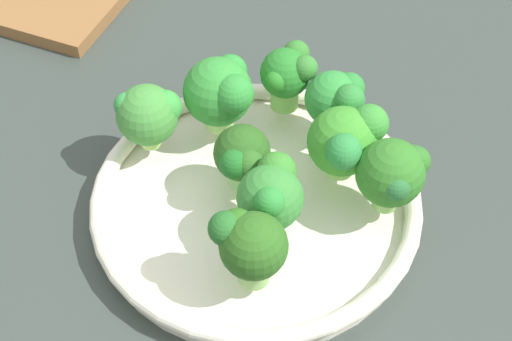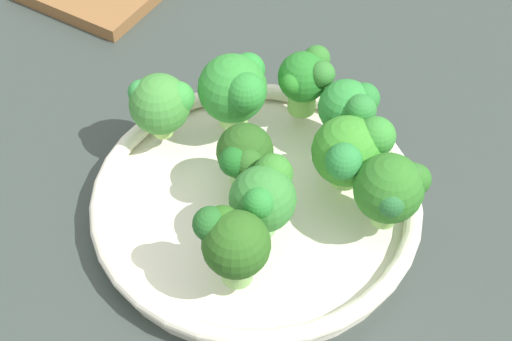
% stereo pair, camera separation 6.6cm
% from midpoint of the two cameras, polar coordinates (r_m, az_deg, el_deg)
% --- Properties ---
extents(ground_plane, '(1.30, 1.30, 0.03)m').
position_cam_midpoint_polar(ground_plane, '(0.71, -0.39, -4.22)').
color(ground_plane, '#353E39').
extents(bowl, '(0.29, 0.29, 0.03)m').
position_cam_midpoint_polar(bowl, '(0.70, 2.72, -2.54)').
color(bowl, '#EEE7CE').
rests_on(bowl, ground_plane).
extents(broccoli_floret_0, '(0.07, 0.06, 0.07)m').
position_cam_midpoint_polar(broccoli_floret_0, '(0.67, 9.70, 1.25)').
color(broccoli_floret_0, '#9BD869').
rests_on(broccoli_floret_0, bowl).
extents(broccoli_floret_1, '(0.06, 0.05, 0.06)m').
position_cam_midpoint_polar(broccoli_floret_1, '(0.73, 6.23, 6.63)').
color(broccoli_floret_1, '#83BF58').
rests_on(broccoli_floret_1, bowl).
extents(broccoli_floret_2, '(0.06, 0.06, 0.07)m').
position_cam_midpoint_polar(broccoli_floret_2, '(0.65, 12.81, -1.48)').
color(broccoli_floret_2, '#8BC261').
rests_on(broccoli_floret_2, bowl).
extents(broccoli_floret_3, '(0.06, 0.06, 0.06)m').
position_cam_midpoint_polar(broccoli_floret_3, '(0.71, -4.32, 4.77)').
color(broccoli_floret_3, '#A0CF63').
rests_on(broccoli_floret_3, bowl).
extents(broccoli_floret_4, '(0.07, 0.07, 0.07)m').
position_cam_midpoint_polar(broccoli_floret_4, '(0.71, 1.16, 5.88)').
color(broccoli_floret_4, '#9ED06D').
rests_on(broccoli_floret_4, bowl).
extents(broccoli_floret_5, '(0.06, 0.05, 0.06)m').
position_cam_midpoint_polar(broccoli_floret_5, '(0.66, 2.15, 0.78)').
color(broccoli_floret_5, '#8FCC71').
rests_on(broccoli_floret_5, bowl).
extents(broccoli_floret_6, '(0.06, 0.06, 0.07)m').
position_cam_midpoint_polar(broccoli_floret_6, '(0.63, 3.55, -2.14)').
color(broccoli_floret_6, '#83CA6A').
rests_on(broccoli_floret_6, bowl).
extents(broccoli_floret_7, '(0.06, 0.06, 0.06)m').
position_cam_midpoint_polar(broccoli_floret_7, '(0.71, 9.52, 4.37)').
color(broccoli_floret_7, '#91D06A').
rests_on(broccoli_floret_7, bowl).
extents(broccoli_floret_8, '(0.05, 0.06, 0.07)m').
position_cam_midpoint_polar(broccoli_floret_8, '(0.60, 1.42, -5.43)').
color(broccoli_floret_8, '#80B35F').
rests_on(broccoli_floret_8, bowl).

